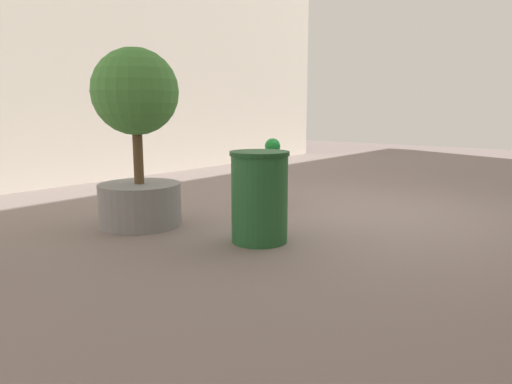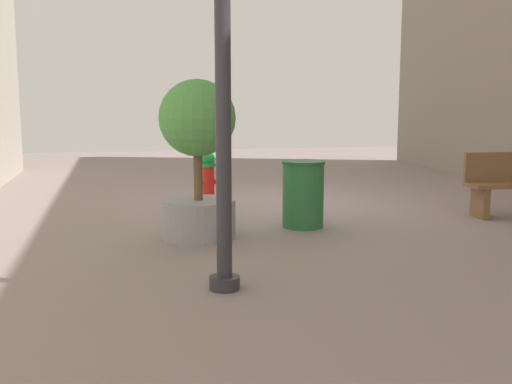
# 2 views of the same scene
# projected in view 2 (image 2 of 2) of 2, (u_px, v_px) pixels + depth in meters

# --- Properties ---
(ground_plane) EXTENTS (23.40, 23.40, 0.00)m
(ground_plane) POSITION_uv_depth(u_px,v_px,m) (290.00, 203.00, 10.11)
(ground_plane) COLOR gray
(fire_hydrant) EXTENTS (0.41, 0.39, 0.91)m
(fire_hydrant) POSITION_uv_depth(u_px,v_px,m) (208.00, 181.00, 9.44)
(fire_hydrant) COLOR red
(fire_hydrant) RESTS_ON ground_plane
(planter_tree) EXTENTS (0.95, 0.95, 1.97)m
(planter_tree) POSITION_uv_depth(u_px,v_px,m) (198.00, 151.00, 7.38)
(planter_tree) COLOR gray
(planter_tree) RESTS_ON ground_plane
(street_lamp) EXTENTS (0.36, 0.36, 3.70)m
(street_lamp) POSITION_uv_depth(u_px,v_px,m) (223.00, 29.00, 5.12)
(street_lamp) COLOR #2D2D33
(street_lamp) RESTS_ON ground_plane
(trash_bin) EXTENTS (0.59, 0.59, 0.90)m
(trash_bin) POSITION_uv_depth(u_px,v_px,m) (303.00, 194.00, 8.13)
(trash_bin) COLOR #266633
(trash_bin) RESTS_ON ground_plane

